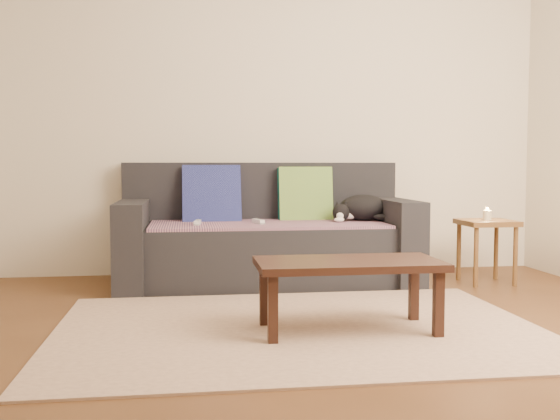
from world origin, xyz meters
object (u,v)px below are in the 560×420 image
Objects in this scene: sofa at (266,239)px; wii_remote_a at (198,223)px; cat at (362,208)px; coffee_table at (348,269)px; wii_remote_b at (258,221)px; side_table at (487,231)px.

wii_remote_a is (-0.50, -0.18, 0.15)m from sofa.
wii_remote_a is at bearing -156.54° from cat.
wii_remote_b is at bearing 102.88° from coffee_table.
sofa reaches higher than cat.
coffee_table is (0.24, -1.51, 0.02)m from sofa.
cat reaches higher than wii_remote_a.
cat is 1.23m from wii_remote_a.
side_table is 0.49× the size of coffee_table.
sofa is 1.53m from coffee_table.
side_table is at bearing -2.48° from cat.
cat is 3.17× the size of wii_remote_a.
wii_remote_a is 2.07m from side_table.
wii_remote_b is 0.33× the size of side_table.
side_table is (2.07, -0.11, -0.08)m from wii_remote_a.
cat is at bearing 72.52° from coffee_table.
cat is 0.91m from side_table.
wii_remote_a and wii_remote_b have the same top height.
wii_remote_a is at bearing 176.94° from side_table.
cat is at bearing -96.80° from wii_remote_b.
coffee_table is (-0.47, -1.50, -0.21)m from cat.
wii_remote_b is at bearing -78.69° from wii_remote_a.
wii_remote_a is 0.33× the size of side_table.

